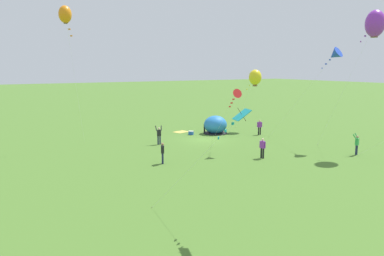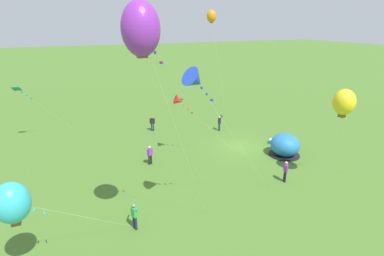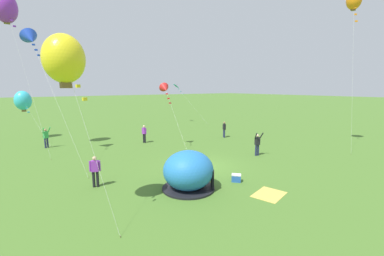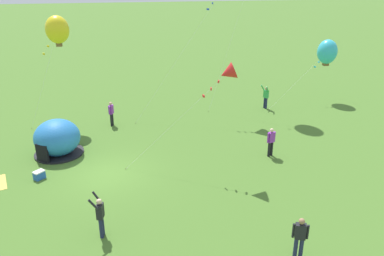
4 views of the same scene
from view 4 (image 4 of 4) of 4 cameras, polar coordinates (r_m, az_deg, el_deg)
name	(u,v)px [view 4 (image 4 of 4)]	position (r m, az deg, el deg)	size (l,w,h in m)	color
ground_plane	(108,174)	(20.35, -12.67, -6.91)	(300.00, 300.00, 0.00)	#477028
popup_tent	(57,138)	(23.03, -19.86, -1.48)	(2.81, 2.81, 2.10)	#2672BF
cooler_box	(39,175)	(20.90, -22.26, -6.63)	(0.63, 0.64, 0.44)	#2659B2
person_far_back	(271,141)	(21.90, 11.95, -1.90)	(0.34, 0.57, 1.72)	black
person_center_field	(100,215)	(15.47, -13.82, -12.74)	(0.69, 0.57, 1.89)	#1E2347
person_strolling	(300,236)	(14.59, 16.12, -15.55)	(0.37, 0.55, 1.72)	#1E2347
person_near_tent	(111,112)	(26.52, -12.20, 2.33)	(0.54, 0.38, 1.72)	black
person_flying_kite	(266,96)	(30.01, 11.18, 4.78)	(0.71, 0.60, 1.89)	#1E2347
kite_red	(227,73)	(18.83, 5.43, 8.33)	(1.55, 5.85, 5.78)	silver
kite_yellow	(57,30)	(27.05, -19.84, 13.91)	(1.76, 3.20, 7.37)	silver
kite_cyan	(327,52)	(33.03, 19.91, 10.86)	(2.29, 6.31, 5.02)	silver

